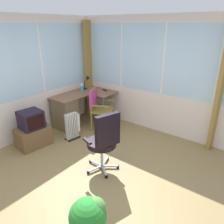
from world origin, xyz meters
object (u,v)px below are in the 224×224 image
spray_bottle (82,87)px  office_chair (104,139)px  desk_lamp (88,80)px  wooden_armchair (97,104)px  tv_on_stand (33,131)px  space_heater (73,126)px  tv_remote (105,90)px  potted_plant (89,217)px  desk (68,111)px

spray_bottle → office_chair: (-1.38, -1.86, -0.25)m
desk_lamp → wooden_armchair: desk_lamp is taller
desk_lamp → tv_on_stand: 2.01m
space_heater → tv_remote: bearing=6.8°
desk_lamp → tv_on_stand: bearing=-173.9°
spray_bottle → wooden_armchair: size_ratio=0.22×
desk_lamp → tv_remote: (0.14, -0.47, -0.21)m
wooden_armchair → space_heater: size_ratio=1.64×
tv_on_stand → wooden_armchair: bearing=-18.8°
office_chair → tv_on_stand: (-0.24, 1.70, -0.28)m
wooden_armchair → space_heater: (-0.74, 0.07, -0.32)m
spray_bottle → potted_plant: bearing=-134.5°
desk → space_heater: (-0.34, -0.52, -0.12)m
tv_remote → potted_plant: 3.58m
desk_lamp → spray_bottle: desk_lamp is taller
desk → spray_bottle: size_ratio=6.70×
tv_remote → space_heater: bearing=-159.9°
desk → space_heater: size_ratio=2.40×
tv_on_stand → potted_plant: (-0.85, -2.36, -0.04)m
tv_on_stand → office_chair: bearing=-82.1°
tv_remote → potted_plant: (-2.87, -2.09, -0.48)m
spray_bottle → potted_plant: spray_bottle is taller
wooden_armchair → spray_bottle: bearing=75.7°
desk → desk_lamp: bearing=6.9°
wooden_armchair → desk_lamp: bearing=57.9°
tv_remote → tv_on_stand: (-2.02, 0.27, -0.44)m
spray_bottle → potted_plant: (-2.46, -2.51, -0.58)m
potted_plant → desk_lamp: bearing=43.1°
spray_bottle → office_chair: size_ratio=0.20×
desk → tv_remote: bearing=-20.4°
wooden_armchair → potted_plant: 2.97m
spray_bottle → tv_on_stand: spray_bottle is taller
desk_lamp → office_chair: bearing=-130.9°
wooden_armchair → space_heater: 0.81m
desk_lamp → space_heater: desk_lamp is taller
tv_remote → wooden_armchair: bearing=-144.9°
desk → spray_bottle: (0.57, 0.05, 0.45)m
tv_on_stand → space_heater: tv_on_stand is taller
tv_remote → potted_plant: tv_remote is taller
office_chair → tv_remote: bearing=38.8°
tv_remote → space_heater: (-1.31, -0.16, -0.48)m
wooden_armchair → space_heater: bearing=174.4°
spray_bottle → space_heater: spray_bottle is taller
spray_bottle → potted_plant: 3.56m
desk → space_heater: 0.63m
desk_lamp → spray_bottle: 0.30m
desk → tv_remote: 1.10m
desk → desk_lamp: size_ratio=4.14×
potted_plant → wooden_armchair: bearing=39.0°
office_chair → space_heater: office_chair is taller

